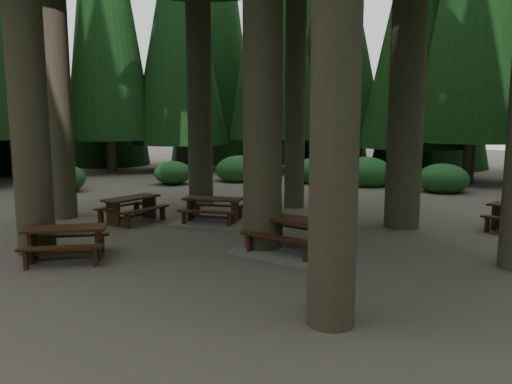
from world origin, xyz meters
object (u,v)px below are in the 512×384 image
Objects in this scene: picnic_table_c at (213,215)px; picnic_table_b at (132,205)px; picnic_table_e at (66,238)px; picnic_table_a at (292,241)px.

picnic_table_b is at bearing -168.38° from picnic_table_c.
picnic_table_b reaches higher than picnic_table_c.
picnic_table_e is (0.12, -4.51, 0.23)m from picnic_table_c.
picnic_table_a reaches higher than picnic_table_e.
picnic_table_e is (1.98, -3.23, -0.00)m from picnic_table_b.
picnic_table_c is at bearing 158.02° from picnic_table_a.
picnic_table_a reaches higher than picnic_table_b.
picnic_table_c is at bearing 44.11° from picnic_table_e.
picnic_table_c is at bearing -57.89° from picnic_table_b.
picnic_table_a is 1.12× the size of picnic_table_e.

